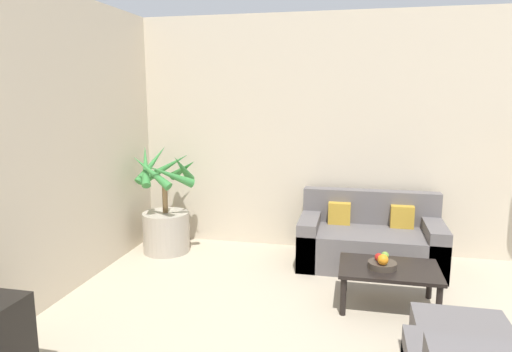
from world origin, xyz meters
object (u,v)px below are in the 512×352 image
at_px(orange_fruit, 383,260).
at_px(ottoman, 460,350).
at_px(potted_palm, 166,218).
at_px(sofa_loveseat, 370,241).
at_px(apple_red, 379,257).
at_px(apple_green, 385,255).
at_px(coffee_table, 389,272).
at_px(fruit_bowl, 382,265).

xyz_separation_m(orange_fruit, ottoman, (0.44, -0.85, -0.26)).
height_order(potted_palm, sofa_loveseat, potted_palm).
bearing_deg(apple_red, orange_fruit, -69.74).
bearing_deg(apple_red, ottoman, -63.10).
distance_m(apple_red, apple_green, 0.08).
relative_size(potted_palm, sofa_loveseat, 0.85).
bearing_deg(coffee_table, potted_palm, 159.69).
height_order(coffee_table, fruit_bowl, fruit_bowl).
height_order(coffee_table, apple_green, apple_green).
height_order(sofa_loveseat, apple_red, sofa_loveseat).
height_order(sofa_loveseat, ottoman, sofa_loveseat).
xyz_separation_m(coffee_table, orange_fruit, (-0.06, -0.10, 0.15)).
distance_m(potted_palm, apple_green, 2.53).
xyz_separation_m(potted_palm, ottoman, (2.80, -1.85, -0.21)).
height_order(fruit_bowl, apple_green, apple_green).
relative_size(potted_palm, apple_green, 19.03).
xyz_separation_m(apple_red, ottoman, (0.47, -0.93, -0.25)).
bearing_deg(potted_palm, apple_green, -19.66).
bearing_deg(coffee_table, ottoman, -68.08).
height_order(potted_palm, ottoman, potted_palm).
bearing_deg(coffee_table, fruit_bowl, -151.60).
height_order(potted_palm, coffee_table, potted_palm).
bearing_deg(ottoman, sofa_loveseat, 105.03).
bearing_deg(potted_palm, apple_red, -21.38).
distance_m(apple_green, ottoman, 1.11).
bearing_deg(potted_palm, orange_fruit, -22.85).
xyz_separation_m(fruit_bowl, orange_fruit, (-0.00, -0.07, 0.07)).
distance_m(coffee_table, fruit_bowl, 0.10).
bearing_deg(ottoman, orange_fruit, 117.51).
distance_m(apple_red, orange_fruit, 0.09).
bearing_deg(orange_fruit, apple_green, 80.12).
xyz_separation_m(sofa_loveseat, apple_red, (0.04, -0.99, 0.18)).
bearing_deg(potted_palm, fruit_bowl, -21.48).
bearing_deg(orange_fruit, ottoman, -62.49).
distance_m(apple_red, ottoman, 1.08).
xyz_separation_m(potted_palm, coffee_table, (2.42, -0.90, -0.10)).
xyz_separation_m(sofa_loveseat, ottoman, (0.52, -1.92, -0.06)).
xyz_separation_m(sofa_loveseat, orange_fruit, (0.07, -1.07, 0.19)).
bearing_deg(sofa_loveseat, orange_fruit, -86.12).
relative_size(fruit_bowl, orange_fruit, 2.67).
distance_m(coffee_table, apple_green, 0.15).
height_order(coffee_table, orange_fruit, orange_fruit).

